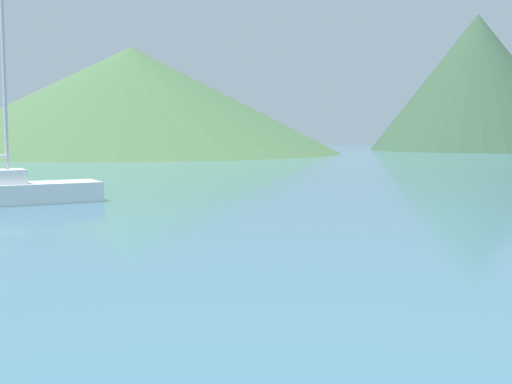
# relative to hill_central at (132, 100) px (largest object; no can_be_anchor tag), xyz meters

# --- Properties ---
(hill_central) EXTENTS (46.51, 46.51, 11.72)m
(hill_central) POSITION_rel_hill_central_xyz_m (0.00, 0.00, 0.00)
(hill_central) COLOR #476B42
(hill_central) RESTS_ON ground_plane
(hill_east) EXTENTS (26.44, 26.44, 17.25)m
(hill_east) POSITION_rel_hill_central_xyz_m (41.26, 13.23, 2.77)
(hill_east) COLOR #38563D
(hill_east) RESTS_ON ground_plane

